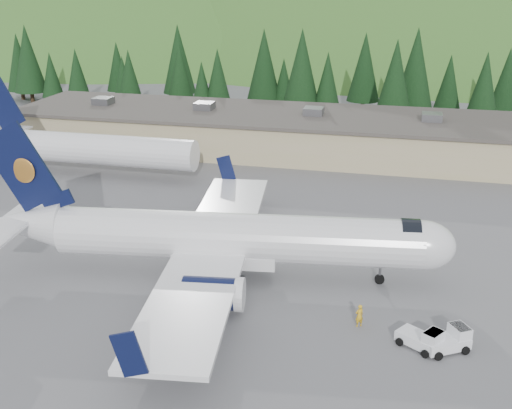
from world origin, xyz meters
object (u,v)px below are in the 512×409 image
Objects in this scene: baggage_tug_b at (423,339)px; ramp_worker at (359,316)px; airliner at (224,238)px; terminal_building at (276,131)px; second_airliner at (83,147)px; baggage_tug_a at (449,340)px.

baggage_tug_b is 1.93× the size of ramp_worker.
terminal_building is (-3.94, 38.14, -0.64)m from airliner.
airliner reaches higher than ramp_worker.
airliner reaches higher than terminal_building.
baggage_tug_b is at bearing -66.90° from terminal_building.
second_airliner is at bearing 129.67° from airliner.
baggage_tug_b is 49.13m from terminal_building.
airliner is at bearing -42.87° from second_airliner.
second_airliner is 44.42m from ramp_worker.
baggage_tug_b is at bearing -32.07° from airliner.
second_airliner reaches higher than terminal_building.
baggage_tug_a is (16.94, -6.75, -2.55)m from airliner.
second_airliner is (-23.85, 22.14, 0.06)m from airliner.
terminal_building reaches higher than baggage_tug_b.
ramp_worker is at bearing -170.35° from baggage_tug_b.
airliner is 11.55× the size of baggage_tug_b.
ramp_worker is at bearing -70.89° from terminal_building.
baggage_tug_b is at bearing -36.66° from second_airliner.
ramp_worker is (11.07, -5.20, -2.44)m from airliner.
second_airliner is 48.91m from baggage_tug_b.
terminal_building is 45.90m from ramp_worker.
airliner is 22.33× the size of ramp_worker.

